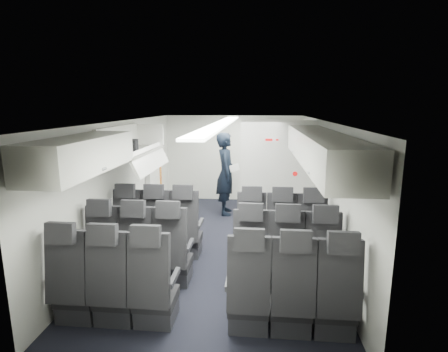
% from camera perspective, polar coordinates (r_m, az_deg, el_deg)
% --- Properties ---
extents(cabin_shell, '(3.41, 6.01, 2.16)m').
position_cam_1_polar(cabin_shell, '(5.92, -0.36, -1.02)').
color(cabin_shell, black).
rests_on(cabin_shell, ground).
extents(seat_row_front, '(3.33, 0.56, 1.24)m').
position_cam_1_polar(seat_row_front, '(5.62, -0.90, -9.41)').
color(seat_row_front, black).
rests_on(seat_row_front, cabin_shell).
extents(seat_row_mid, '(3.33, 0.56, 1.24)m').
position_cam_1_polar(seat_row_mid, '(4.79, -2.10, -13.24)').
color(seat_row_mid, black).
rests_on(seat_row_mid, cabin_shell).
extents(seat_row_rear, '(3.33, 0.56, 1.24)m').
position_cam_1_polar(seat_row_rear, '(4.00, -3.84, -18.62)').
color(seat_row_rear, black).
rests_on(seat_row_rear, cabin_shell).
extents(overhead_bin_left_rear, '(0.53, 1.80, 0.40)m').
position_cam_1_polar(overhead_bin_left_rear, '(4.27, -22.29, 3.24)').
color(overhead_bin_left_rear, white).
rests_on(overhead_bin_left_rear, cabin_shell).
extents(overhead_bin_left_front_open, '(0.64, 1.70, 0.72)m').
position_cam_1_polar(overhead_bin_left_front_open, '(5.89, -14.76, 4.60)').
color(overhead_bin_left_front_open, '#9E9E93').
rests_on(overhead_bin_left_front_open, cabin_shell).
extents(overhead_bin_right_rear, '(0.53, 1.80, 0.40)m').
position_cam_1_polar(overhead_bin_right_rear, '(3.88, 17.60, 2.80)').
color(overhead_bin_right_rear, white).
rests_on(overhead_bin_right_rear, cabin_shell).
extents(overhead_bin_right_front, '(0.53, 1.70, 0.40)m').
position_cam_1_polar(overhead_bin_right_front, '(5.58, 13.88, 5.54)').
color(overhead_bin_right_front, white).
rests_on(overhead_bin_right_front, cabin_shell).
extents(bulkhead_partition, '(1.40, 0.15, 2.13)m').
position_cam_1_polar(bulkhead_partition, '(6.69, 8.70, -0.09)').
color(bulkhead_partition, silver).
rests_on(bulkhead_partition, cabin_shell).
extents(galley_unit, '(0.85, 0.52, 1.90)m').
position_cam_1_polar(galley_unit, '(8.60, 7.77, 1.67)').
color(galley_unit, '#939399').
rests_on(galley_unit, cabin_shell).
extents(boarding_door, '(0.12, 1.27, 1.86)m').
position_cam_1_polar(boarding_door, '(7.76, -11.33, 0.52)').
color(boarding_door, silver).
rests_on(boarding_door, cabin_shell).
extents(flight_attendant, '(0.50, 0.70, 1.83)m').
position_cam_1_polar(flight_attendant, '(7.72, 0.31, 0.37)').
color(flight_attendant, black).
rests_on(flight_attendant, ground).
extents(carry_on_bag, '(0.39, 0.30, 0.21)m').
position_cam_1_polar(carry_on_bag, '(5.56, -15.82, 4.63)').
color(carry_on_bag, black).
rests_on(carry_on_bag, overhead_bin_left_front_open).
extents(papers, '(0.20, 0.10, 0.15)m').
position_cam_1_polar(papers, '(7.63, 1.70, 1.34)').
color(papers, white).
rests_on(papers, flight_attendant).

